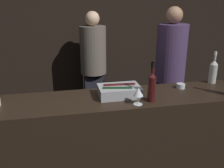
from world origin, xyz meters
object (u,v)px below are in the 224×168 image
(ice_bin_with_bottles, at_px, (119,90))
(person_in_hoodie, at_px, (170,69))
(person_blond_tee, at_px, (93,62))
(candle_votive, at_px, (181,86))
(white_wine_bottle, at_px, (213,71))
(red_wine_bottle_black_foil, at_px, (152,85))
(wine_glass, at_px, (138,92))

(ice_bin_with_bottles, distance_m, person_in_hoodie, 1.25)
(ice_bin_with_bottles, distance_m, person_blond_tee, 1.60)
(candle_votive, distance_m, white_wine_bottle, 0.42)
(red_wine_bottle_black_foil, xyz_separation_m, person_blond_tee, (-0.27, 1.77, -0.22))
(ice_bin_with_bottles, bearing_deg, person_blond_tee, 90.96)
(candle_votive, relative_size, person_in_hoodie, 0.05)
(ice_bin_with_bottles, bearing_deg, red_wine_bottle_black_foil, -36.02)
(red_wine_bottle_black_foil, bearing_deg, white_wine_bottle, 23.22)
(white_wine_bottle, bearing_deg, person_in_hoodie, 101.84)
(ice_bin_with_bottles, distance_m, candle_votive, 0.65)
(candle_votive, distance_m, red_wine_bottle_black_foil, 0.49)
(ice_bin_with_bottles, height_order, red_wine_bottle_black_foil, red_wine_bottle_black_foil)
(person_blond_tee, bearing_deg, wine_glass, -158.99)
(wine_glass, xyz_separation_m, person_blond_tee, (-0.14, 1.82, -0.18))
(ice_bin_with_bottles, xyz_separation_m, person_blond_tee, (-0.03, 1.60, -0.13))
(person_in_hoodie, bearing_deg, wine_glass, 137.32)
(wine_glass, bearing_deg, person_in_hoodie, 54.64)
(red_wine_bottle_black_foil, relative_size, person_in_hoodie, 0.20)
(wine_glass, bearing_deg, person_blond_tee, 94.29)
(person_blond_tee, bearing_deg, white_wine_bottle, -126.58)
(red_wine_bottle_black_foil, distance_m, person_blond_tee, 1.81)
(person_in_hoodie, bearing_deg, red_wine_bottle_black_foil, 141.04)
(candle_votive, height_order, person_in_hoodie, person_in_hoodie)
(person_blond_tee, bearing_deg, red_wine_bottle_black_foil, -154.66)
(candle_votive, height_order, person_blond_tee, person_blond_tee)
(white_wine_bottle, relative_size, person_blond_tee, 0.20)
(red_wine_bottle_black_foil, relative_size, white_wine_bottle, 1.04)
(person_in_hoodie, bearing_deg, white_wine_bottle, -175.49)
(ice_bin_with_bottles, relative_size, person_blond_tee, 0.22)
(white_wine_bottle, bearing_deg, person_blond_tee, 126.71)
(wine_glass, relative_size, candle_votive, 1.79)
(white_wine_bottle, distance_m, person_blond_tee, 1.79)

